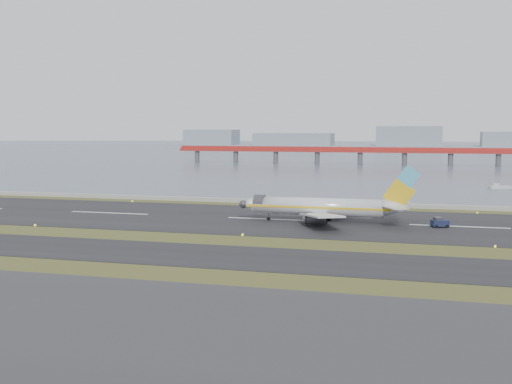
% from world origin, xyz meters
% --- Properties ---
extents(ground, '(1000.00, 1000.00, 0.00)m').
position_xyz_m(ground, '(0.00, 0.00, 0.00)').
color(ground, '#2F4217').
rests_on(ground, ground).
extents(apron_strip, '(1000.00, 50.00, 0.10)m').
position_xyz_m(apron_strip, '(0.00, -55.00, 0.05)').
color(apron_strip, '#2D2D30').
rests_on(apron_strip, ground).
extents(taxiway_strip, '(1000.00, 18.00, 0.10)m').
position_xyz_m(taxiway_strip, '(0.00, -12.00, 0.05)').
color(taxiway_strip, black).
rests_on(taxiway_strip, ground).
extents(runway_strip, '(1000.00, 45.00, 0.10)m').
position_xyz_m(runway_strip, '(0.00, 30.00, 0.05)').
color(runway_strip, black).
rests_on(runway_strip, ground).
extents(seawall, '(1000.00, 2.50, 1.00)m').
position_xyz_m(seawall, '(0.00, 60.00, 0.50)').
color(seawall, gray).
rests_on(seawall, ground).
extents(bay_water, '(1400.00, 800.00, 1.30)m').
position_xyz_m(bay_water, '(0.00, 460.00, 0.00)').
color(bay_water, '#4C596C').
rests_on(bay_water, ground).
extents(red_pier, '(260.00, 5.00, 10.20)m').
position_xyz_m(red_pier, '(20.00, 250.00, 7.28)').
color(red_pier, '#A2211B').
rests_on(red_pier, ground).
extents(far_shoreline, '(1400.00, 80.00, 60.50)m').
position_xyz_m(far_shoreline, '(13.62, 620.00, 6.07)').
color(far_shoreline, gray).
rests_on(far_shoreline, ground).
extents(airliner, '(38.52, 32.89, 12.80)m').
position_xyz_m(airliner, '(12.31, 28.15, 3.46)').
color(airliner, silver).
rests_on(airliner, ground).
extents(pushback_tug, '(3.90, 3.15, 2.19)m').
position_xyz_m(pushback_tug, '(36.06, 27.82, 1.06)').
color(pushback_tug, '#151C3B').
rests_on(pushback_tug, ground).
extents(workboat_near, '(8.07, 5.31, 1.88)m').
position_xyz_m(workboat_near, '(56.28, 120.43, 0.59)').
color(workboat_near, '#B5B6BA').
rests_on(workboat_near, ground).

